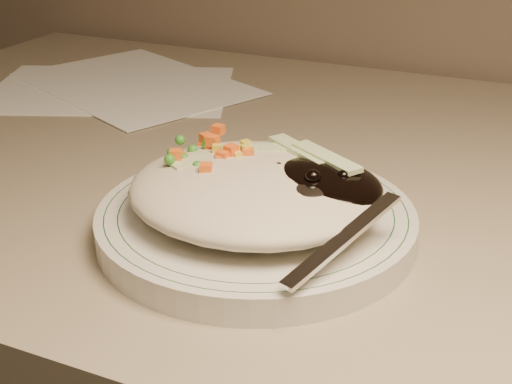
% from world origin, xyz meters
% --- Properties ---
extents(desk, '(1.40, 0.70, 0.74)m').
position_xyz_m(desk, '(0.00, 1.38, 0.54)').
color(desk, gray).
rests_on(desk, ground).
extents(plate, '(0.25, 0.25, 0.02)m').
position_xyz_m(plate, '(-0.10, 1.22, 0.75)').
color(plate, silver).
rests_on(plate, desk).
extents(plate_rim, '(0.23, 0.23, 0.00)m').
position_xyz_m(plate_rim, '(-0.10, 1.22, 0.76)').
color(plate_rim, '#144723').
rests_on(plate_rim, plate).
extents(meal, '(0.21, 0.19, 0.05)m').
position_xyz_m(meal, '(-0.09, 1.22, 0.78)').
color(meal, '#C2B69D').
rests_on(meal, plate).
extents(papers, '(0.38, 0.34, 0.00)m').
position_xyz_m(papers, '(-0.42, 1.51, 0.74)').
color(papers, white).
rests_on(papers, desk).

